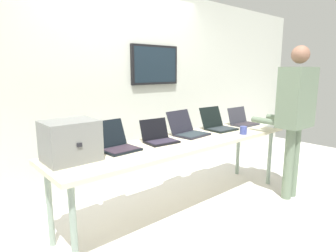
{
  "coord_description": "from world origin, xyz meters",
  "views": [
    {
      "loc": [
        -2.07,
        -2.12,
        1.51
      ],
      "look_at": [
        -0.06,
        0.19,
        0.91
      ],
      "focal_mm": 30.64,
      "sensor_mm": 36.0,
      "label": 1
    }
  ],
  "objects_px": {
    "workbench": "(184,145)",
    "laptop_station_2": "(188,130)",
    "laptop_station_1": "(159,137)",
    "laptop_station_0": "(116,143)",
    "laptop_station_4": "(242,121)",
    "equipment_box": "(70,141)",
    "coffee_mug": "(243,130)",
    "person": "(295,108)",
    "laptop_station_3": "(218,124)"
  },
  "relations": [
    {
      "from": "laptop_station_4",
      "to": "coffee_mug",
      "type": "height_order",
      "value": "laptop_station_4"
    },
    {
      "from": "laptop_station_0",
      "to": "person",
      "type": "distance_m",
      "value": 2.06
    },
    {
      "from": "equipment_box",
      "to": "laptop_station_0",
      "type": "distance_m",
      "value": 0.47
    },
    {
      "from": "equipment_box",
      "to": "coffee_mug",
      "type": "relative_size",
      "value": 4.44
    },
    {
      "from": "workbench",
      "to": "laptop_station_1",
      "type": "relative_size",
      "value": 8.41
    },
    {
      "from": "laptop_station_1",
      "to": "laptop_station_2",
      "type": "distance_m",
      "value": 0.46
    },
    {
      "from": "equipment_box",
      "to": "coffee_mug",
      "type": "xyz_separation_m",
      "value": [
        1.9,
        -0.35,
        -0.12
      ]
    },
    {
      "from": "laptop_station_1",
      "to": "laptop_station_3",
      "type": "xyz_separation_m",
      "value": [
        0.97,
        0.02,
        0.01
      ]
    },
    {
      "from": "laptop_station_0",
      "to": "laptop_station_3",
      "type": "distance_m",
      "value": 1.45
    },
    {
      "from": "workbench",
      "to": "laptop_station_0",
      "type": "distance_m",
      "value": 0.76
    },
    {
      "from": "laptop_station_1",
      "to": "laptop_station_2",
      "type": "xyz_separation_m",
      "value": [
        0.46,
        0.05,
        0.01
      ]
    },
    {
      "from": "laptop_station_0",
      "to": "laptop_station_1",
      "type": "height_order",
      "value": "laptop_station_0"
    },
    {
      "from": "workbench",
      "to": "laptop_station_2",
      "type": "relative_size",
      "value": 7.09
    },
    {
      "from": "laptop_station_0",
      "to": "coffee_mug",
      "type": "relative_size",
      "value": 4.0
    },
    {
      "from": "laptop_station_2",
      "to": "laptop_station_4",
      "type": "height_order",
      "value": "laptop_station_2"
    },
    {
      "from": "laptop_station_3",
      "to": "laptop_station_4",
      "type": "distance_m",
      "value": 0.49
    },
    {
      "from": "laptop_station_0",
      "to": "laptop_station_1",
      "type": "bearing_deg",
      "value": -4.63
    },
    {
      "from": "laptop_station_0",
      "to": "laptop_station_2",
      "type": "height_order",
      "value": "laptop_station_2"
    },
    {
      "from": "laptop_station_3",
      "to": "laptop_station_4",
      "type": "height_order",
      "value": "laptop_station_3"
    },
    {
      "from": "coffee_mug",
      "to": "workbench",
      "type": "bearing_deg",
      "value": 160.71
    },
    {
      "from": "workbench",
      "to": "laptop_station_0",
      "type": "relative_size",
      "value": 7.72
    },
    {
      "from": "laptop_station_1",
      "to": "laptop_station_4",
      "type": "relative_size",
      "value": 0.94
    },
    {
      "from": "workbench",
      "to": "laptop_station_1",
      "type": "height_order",
      "value": "laptop_station_1"
    },
    {
      "from": "equipment_box",
      "to": "person",
      "type": "height_order",
      "value": "person"
    },
    {
      "from": "laptop_station_1",
      "to": "person",
      "type": "relative_size",
      "value": 0.19
    },
    {
      "from": "laptop_station_1",
      "to": "laptop_station_2",
      "type": "relative_size",
      "value": 0.84
    },
    {
      "from": "workbench",
      "to": "laptop_station_2",
      "type": "bearing_deg",
      "value": 36.91
    },
    {
      "from": "laptop_station_4",
      "to": "person",
      "type": "xyz_separation_m",
      "value": [
        -0.04,
        -0.73,
        0.25
      ]
    },
    {
      "from": "equipment_box",
      "to": "person",
      "type": "relative_size",
      "value": 0.23
    },
    {
      "from": "laptop_station_0",
      "to": "laptop_station_4",
      "type": "bearing_deg",
      "value": -1.22
    },
    {
      "from": "laptop_station_3",
      "to": "laptop_station_1",
      "type": "bearing_deg",
      "value": -178.77
    },
    {
      "from": "laptop_station_3",
      "to": "person",
      "type": "xyz_separation_m",
      "value": [
        0.45,
        -0.75,
        0.24
      ]
    },
    {
      "from": "laptop_station_2",
      "to": "equipment_box",
      "type": "bearing_deg",
      "value": -177.69
    },
    {
      "from": "laptop_station_1",
      "to": "laptop_station_2",
      "type": "height_order",
      "value": "laptop_station_2"
    },
    {
      "from": "workbench",
      "to": "laptop_station_0",
      "type": "xyz_separation_m",
      "value": [
        -0.73,
        0.15,
        0.11
      ]
    },
    {
      "from": "equipment_box",
      "to": "workbench",
      "type": "bearing_deg",
      "value": -4.76
    },
    {
      "from": "laptop_station_0",
      "to": "coffee_mug",
      "type": "bearing_deg",
      "value": -15.39
    },
    {
      "from": "laptop_station_4",
      "to": "workbench",
      "type": "bearing_deg",
      "value": -174.92
    },
    {
      "from": "laptop_station_0",
      "to": "laptop_station_1",
      "type": "relative_size",
      "value": 1.09
    },
    {
      "from": "laptop_station_2",
      "to": "coffee_mug",
      "type": "distance_m",
      "value": 0.65
    },
    {
      "from": "laptop_station_0",
      "to": "laptop_station_3",
      "type": "bearing_deg",
      "value": -0.71
    },
    {
      "from": "person",
      "to": "laptop_station_3",
      "type": "bearing_deg",
      "value": 120.94
    },
    {
      "from": "laptop_station_3",
      "to": "equipment_box",
      "type": "bearing_deg",
      "value": -179.05
    },
    {
      "from": "laptop_station_1",
      "to": "workbench",
      "type": "bearing_deg",
      "value": -23.33
    },
    {
      "from": "laptop_station_0",
      "to": "laptop_station_4",
      "type": "height_order",
      "value": "laptop_station_0"
    },
    {
      "from": "laptop_station_0",
      "to": "person",
      "type": "relative_size",
      "value": 0.21
    },
    {
      "from": "equipment_box",
      "to": "laptop_station_1",
      "type": "height_order",
      "value": "equipment_box"
    },
    {
      "from": "laptop_station_0",
      "to": "laptop_station_2",
      "type": "relative_size",
      "value": 0.92
    },
    {
      "from": "laptop_station_4",
      "to": "person",
      "type": "relative_size",
      "value": 0.2
    },
    {
      "from": "laptop_station_1",
      "to": "laptop_station_3",
      "type": "distance_m",
      "value": 0.97
    }
  ]
}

